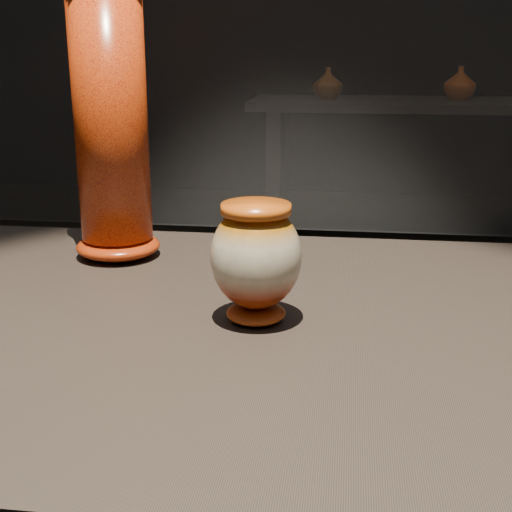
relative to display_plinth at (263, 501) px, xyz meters
The scene contains 6 objects.
display_plinth is the anchor object (origin of this frame).
main_vase 0.35m from the display_plinth, 161.86° to the right, with size 0.13×0.13×0.15m.
tall_vase 0.60m from the display_plinth, 138.06° to the left, with size 0.17×0.17×0.43m.
back_shelf 3.37m from the display_plinth, 80.93° to the left, with size 2.00×0.60×0.90m.
back_vase_left 3.32m from the display_plinth, 90.59° to the left, with size 0.17×0.17×0.17m, color #994D16.
back_vase_mid 3.44m from the display_plinth, 78.26° to the left, with size 0.18×0.18×0.18m, color maroon.
Camera 1 is at (0.10, -0.83, 1.24)m, focal length 50.00 mm.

